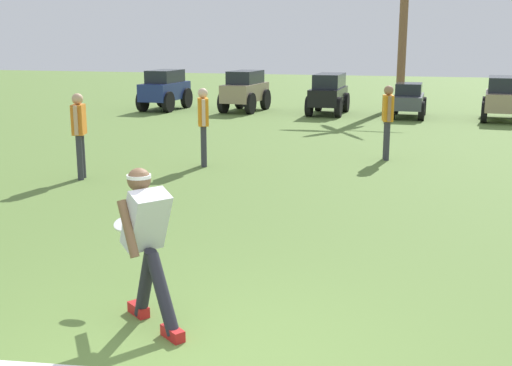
{
  "coord_description": "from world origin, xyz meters",
  "views": [
    {
      "loc": [
        1.75,
        -4.16,
        2.54
      ],
      "look_at": [
        -0.16,
        2.76,
        0.9
      ],
      "focal_mm": 45.0,
      "sensor_mm": 36.0,
      "label": 1
    }
  ],
  "objects_px": {
    "parked_car_slot_b": "(245,90)",
    "parked_car_slot_d": "(408,100)",
    "teammate_near_sideline": "(203,120)",
    "teammate_deep": "(388,115)",
    "frisbee_in_flight": "(126,224)",
    "palm_tree_far_left": "(405,1)",
    "parked_car_slot_a": "(165,89)",
    "teammate_midfield": "(79,128)",
    "parked_car_slot_c": "(329,92)",
    "parked_car_slot_e": "(502,97)",
    "frisbee_thrower": "(147,239)"
  },
  "relations": [
    {
      "from": "parked_car_slot_e",
      "to": "parked_car_slot_a",
      "type": "bearing_deg",
      "value": -179.87
    },
    {
      "from": "parked_car_slot_d",
      "to": "parked_car_slot_e",
      "type": "relative_size",
      "value": 0.9
    },
    {
      "from": "frisbee_in_flight",
      "to": "parked_car_slot_b",
      "type": "distance_m",
      "value": 16.36
    },
    {
      "from": "frisbee_in_flight",
      "to": "teammate_near_sideline",
      "type": "xyz_separation_m",
      "value": [
        -1.48,
        6.34,
        0.23
      ]
    },
    {
      "from": "parked_car_slot_a",
      "to": "parked_car_slot_e",
      "type": "relative_size",
      "value": 0.97
    },
    {
      "from": "teammate_near_sideline",
      "to": "parked_car_slot_c",
      "type": "bearing_deg",
      "value": 84.22
    },
    {
      "from": "parked_car_slot_a",
      "to": "parked_car_slot_b",
      "type": "height_order",
      "value": "same"
    },
    {
      "from": "frisbee_thrower",
      "to": "teammate_near_sideline",
      "type": "height_order",
      "value": "teammate_near_sideline"
    },
    {
      "from": "teammate_deep",
      "to": "parked_car_slot_b",
      "type": "distance_m",
      "value": 9.65
    },
    {
      "from": "parked_car_slot_c",
      "to": "parked_car_slot_a",
      "type": "bearing_deg",
      "value": -177.79
    },
    {
      "from": "frisbee_thrower",
      "to": "teammate_midfield",
      "type": "xyz_separation_m",
      "value": [
        -3.77,
        5.27,
        0.14
      ]
    },
    {
      "from": "parked_car_slot_a",
      "to": "parked_car_slot_d",
      "type": "xyz_separation_m",
      "value": [
        8.47,
        0.01,
        -0.18
      ]
    },
    {
      "from": "frisbee_thrower",
      "to": "parked_car_slot_b",
      "type": "height_order",
      "value": "frisbee_thrower"
    },
    {
      "from": "parked_car_slot_c",
      "to": "parked_car_slot_e",
      "type": "distance_m",
      "value": 5.47
    },
    {
      "from": "parked_car_slot_d",
      "to": "teammate_near_sideline",
      "type": "bearing_deg",
      "value": -111.03
    },
    {
      "from": "frisbee_in_flight",
      "to": "teammate_near_sideline",
      "type": "height_order",
      "value": "teammate_near_sideline"
    },
    {
      "from": "frisbee_in_flight",
      "to": "frisbee_thrower",
      "type": "bearing_deg",
      "value": -50.37
    },
    {
      "from": "palm_tree_far_left",
      "to": "parked_car_slot_d",
      "type": "bearing_deg",
      "value": -82.44
    },
    {
      "from": "teammate_deep",
      "to": "frisbee_thrower",
      "type": "bearing_deg",
      "value": -99.56
    },
    {
      "from": "frisbee_in_flight",
      "to": "palm_tree_far_left",
      "type": "relative_size",
      "value": 0.04
    },
    {
      "from": "parked_car_slot_a",
      "to": "parked_car_slot_e",
      "type": "xyz_separation_m",
      "value": [
        11.3,
        0.03,
        -0.02
      ]
    },
    {
      "from": "parked_car_slot_b",
      "to": "parked_car_slot_c",
      "type": "distance_m",
      "value": 2.94
    },
    {
      "from": "teammate_near_sideline",
      "to": "parked_car_slot_d",
      "type": "xyz_separation_m",
      "value": [
        3.61,
        9.38,
        -0.38
      ]
    },
    {
      "from": "parked_car_slot_b",
      "to": "parked_car_slot_a",
      "type": "bearing_deg",
      "value": -174.46
    },
    {
      "from": "teammate_midfield",
      "to": "palm_tree_far_left",
      "type": "bearing_deg",
      "value": 71.15
    },
    {
      "from": "parked_car_slot_b",
      "to": "palm_tree_far_left",
      "type": "bearing_deg",
      "value": 30.58
    },
    {
      "from": "parked_car_slot_c",
      "to": "palm_tree_far_left",
      "type": "xyz_separation_m",
      "value": [
        2.2,
        3.09,
        3.09
      ]
    },
    {
      "from": "teammate_near_sideline",
      "to": "teammate_deep",
      "type": "height_order",
      "value": "same"
    },
    {
      "from": "frisbee_thrower",
      "to": "teammate_deep",
      "type": "bearing_deg",
      "value": 80.44
    },
    {
      "from": "parked_car_slot_c",
      "to": "parked_car_slot_e",
      "type": "height_order",
      "value": "same"
    },
    {
      "from": "frisbee_thrower",
      "to": "palm_tree_far_left",
      "type": "height_order",
      "value": "palm_tree_far_left"
    },
    {
      "from": "frisbee_in_flight",
      "to": "teammate_near_sideline",
      "type": "bearing_deg",
      "value": 103.18
    },
    {
      "from": "frisbee_thrower",
      "to": "palm_tree_far_left",
      "type": "distance_m",
      "value": 19.93
    },
    {
      "from": "teammate_near_sideline",
      "to": "parked_car_slot_a",
      "type": "relative_size",
      "value": 0.65
    },
    {
      "from": "parked_car_slot_b",
      "to": "frisbee_thrower",
      "type": "bearing_deg",
      "value": -76.51
    },
    {
      "from": "parked_car_slot_d",
      "to": "frisbee_thrower",
      "type": "bearing_deg",
      "value": -95.54
    },
    {
      "from": "teammate_near_sideline",
      "to": "parked_car_slot_e",
      "type": "bearing_deg",
      "value": 55.6
    },
    {
      "from": "parked_car_slot_a",
      "to": "frisbee_in_flight",
      "type": "bearing_deg",
      "value": -67.99
    },
    {
      "from": "frisbee_thrower",
      "to": "parked_car_slot_e",
      "type": "distance_m",
      "value": 16.96
    },
    {
      "from": "frisbee_in_flight",
      "to": "teammate_midfield",
      "type": "xyz_separation_m",
      "value": [
        -3.23,
        4.62,
        0.23
      ]
    },
    {
      "from": "parked_car_slot_c",
      "to": "parked_car_slot_e",
      "type": "xyz_separation_m",
      "value": [
        5.46,
        -0.2,
        0.0
      ]
    },
    {
      "from": "parked_car_slot_a",
      "to": "parked_car_slot_c",
      "type": "relative_size",
      "value": 0.99
    },
    {
      "from": "teammate_near_sideline",
      "to": "parked_car_slot_d",
      "type": "bearing_deg",
      "value": 68.97
    },
    {
      "from": "teammate_deep",
      "to": "parked_car_slot_b",
      "type": "height_order",
      "value": "teammate_deep"
    },
    {
      "from": "parked_car_slot_c",
      "to": "parked_car_slot_e",
      "type": "relative_size",
      "value": 0.98
    },
    {
      "from": "parked_car_slot_b",
      "to": "parked_car_slot_c",
      "type": "relative_size",
      "value": 1.0
    },
    {
      "from": "teammate_midfield",
      "to": "palm_tree_far_left",
      "type": "relative_size",
      "value": 0.25
    },
    {
      "from": "parked_car_slot_b",
      "to": "parked_car_slot_d",
      "type": "height_order",
      "value": "parked_car_slot_b"
    },
    {
      "from": "teammate_midfield",
      "to": "parked_car_slot_a",
      "type": "distance_m",
      "value": 11.52
    },
    {
      "from": "teammate_near_sideline",
      "to": "parked_car_slot_a",
      "type": "xyz_separation_m",
      "value": [
        -4.87,
        9.37,
        -0.2
      ]
    }
  ]
}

